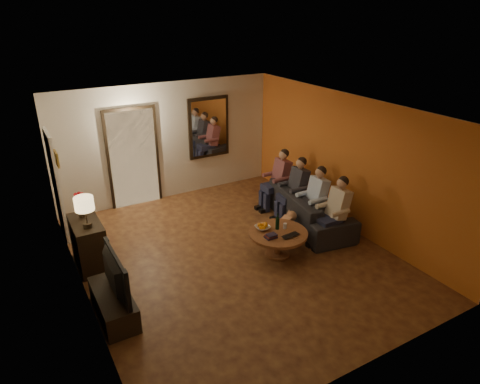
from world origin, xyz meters
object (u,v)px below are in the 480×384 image
laptop (292,237)px  person_a (335,214)px  sofa (308,207)px  person_c (296,191)px  bowl (263,228)px  person_b (314,202)px  person_d (279,181)px  table_lamp (85,212)px  tv (109,275)px  coffee_table (278,243)px  dresser (89,244)px  dog (283,227)px  tv_stand (114,304)px  wine_bottle (277,221)px

laptop → person_a: bearing=0.8°
sofa → person_c: 0.41m
bowl → person_b: bearing=9.0°
person_d → table_lamp: bearing=-172.5°
person_c → laptop: bearing=-128.3°
tv → coffee_table: tv is taller
person_a → bowl: 1.38m
dresser → coffee_table: bearing=-24.0°
person_d → dog: person_d is taller
tv → coffee_table: 2.98m
person_c → tv_stand: bearing=-163.4°
table_lamp → person_c: bearing=-0.9°
laptop → sofa: bearing=36.4°
person_b → coffee_table: (-1.13, -0.43, -0.38)m
person_b → tv: bearing=-171.4°
tv → coffee_table: (2.94, 0.19, -0.46)m
person_a → coffee_table: 1.21m
dog → coffee_table: (-0.36, -0.35, -0.06)m
person_b → coffee_table: size_ratio=1.16×
tv_stand → wine_bottle: bearing=5.5°
tv_stand → person_d: bearing=24.0°
person_a → bowl: person_a is taller
tv_stand → sofa: (4.18, 0.91, 0.16)m
dog → wine_bottle: bearing=-154.9°
person_a → person_b: size_ratio=1.00×
dog → coffee_table: dog is taller
tv_stand → person_d: size_ratio=0.94×
person_a → person_b: (0.00, 0.60, 0.00)m
dresser → tv: (0.00, -1.50, 0.27)m
tv_stand → person_c: 4.27m
tv → person_d: person_d is taller
dresser → table_lamp: table_lamp is taller
dresser → table_lamp: (0.00, -0.22, 0.68)m
tv → person_d: size_ratio=0.89×
sofa → tv_stand: bearing=112.0°
sofa → dog: (-0.87, -0.38, -0.06)m
sofa → person_b: (-0.10, -0.30, 0.26)m
coffee_table → bowl: 0.38m
dog → bowl: (-0.54, -0.13, 0.20)m
table_lamp → tv: (0.00, -1.28, -0.41)m
coffee_table → sofa: bearing=30.5°
person_b → laptop: person_b is taller
dresser → person_b: bearing=-12.2°
table_lamp → sofa: size_ratio=0.23×
dog → person_d: bearing=45.9°
person_d → bowl: size_ratio=4.63×
person_b → wine_bottle: bearing=-163.2°
person_c → person_d: bearing=90.0°
person_d → coffee_table: 2.02m
tv → sofa: tv is taller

